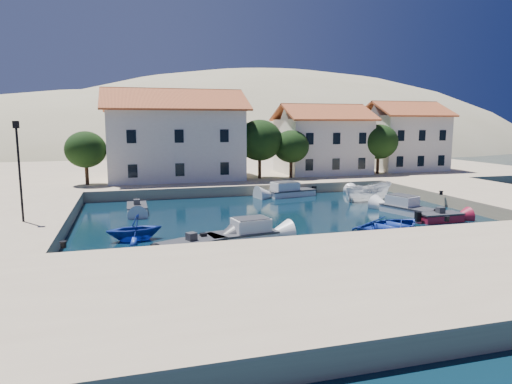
% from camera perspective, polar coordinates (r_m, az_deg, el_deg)
% --- Properties ---
extents(ground, '(400.00, 400.00, 0.00)m').
position_cam_1_polar(ground, '(26.33, 9.84, -7.15)').
color(ground, black).
rests_on(ground, ground).
extents(quay_south, '(52.00, 12.00, 1.00)m').
position_cam_1_polar(quay_south, '(21.19, 16.99, -9.92)').
color(quay_south, tan).
rests_on(quay_south, ground).
extents(quay_east, '(11.00, 20.00, 1.00)m').
position_cam_1_polar(quay_east, '(46.01, 27.81, -0.61)').
color(quay_east, tan).
rests_on(quay_east, ground).
extents(quay_west, '(8.00, 20.00, 1.00)m').
position_cam_1_polar(quay_west, '(34.38, -28.82, -3.52)').
color(quay_west, tan).
rests_on(quay_west, ground).
extents(quay_north, '(80.00, 36.00, 1.00)m').
position_cam_1_polar(quay_north, '(62.54, -3.64, 2.58)').
color(quay_north, tan).
rests_on(quay_north, ground).
extents(hills, '(254.00, 176.00, 99.00)m').
position_cam_1_polar(hills, '(152.89, -3.51, -2.86)').
color(hills, tan).
rests_on(hills, ground).
extents(building_left, '(14.70, 9.45, 9.70)m').
position_cam_1_polar(building_left, '(51.06, -10.16, 7.21)').
color(building_left, silver).
rests_on(building_left, quay_north).
extents(building_mid, '(10.50, 8.40, 8.30)m').
position_cam_1_polar(building_mid, '(56.74, 8.27, 6.66)').
color(building_mid, silver).
rests_on(building_mid, quay_north).
extents(building_right, '(9.45, 8.40, 8.80)m').
position_cam_1_polar(building_right, '(63.41, 17.93, 6.77)').
color(building_right, silver).
rests_on(building_right, quay_north).
extents(trees, '(37.30, 5.30, 6.45)m').
position_cam_1_polar(trees, '(50.76, 2.12, 6.09)').
color(trees, '#382314').
rests_on(trees, quay_north).
extents(lamppost, '(0.35, 0.25, 6.22)m').
position_cam_1_polar(lamppost, '(31.54, -27.53, 3.39)').
color(lamppost, black).
rests_on(lamppost, quay_west).
extents(bollards, '(29.36, 9.56, 0.30)m').
position_cam_1_polar(bollards, '(30.65, 11.50, -2.74)').
color(bollards, black).
rests_on(bollards, ground).
extents(motorboat_grey_sw, '(4.25, 3.22, 1.25)m').
position_cam_1_polar(motorboat_grey_sw, '(25.92, -8.05, -6.69)').
color(motorboat_grey_sw, '#333438').
rests_on(motorboat_grey_sw, ground).
extents(cabin_cruiser_south, '(4.40, 2.40, 1.60)m').
position_cam_1_polar(cabin_cruiser_south, '(27.50, -1.73, -5.31)').
color(cabin_cruiser_south, white).
rests_on(cabin_cruiser_south, ground).
extents(rowboat_south, '(6.40, 5.58, 1.11)m').
position_cam_1_polar(rowboat_south, '(31.34, 16.59, -4.83)').
color(rowboat_south, navy).
rests_on(rowboat_south, ground).
extents(motorboat_red_se, '(3.20, 1.44, 1.25)m').
position_cam_1_polar(motorboat_red_se, '(35.82, 22.01, -2.95)').
color(motorboat_red_se, maroon).
rests_on(motorboat_red_se, ground).
extents(cabin_cruiser_east, '(3.06, 4.70, 1.60)m').
position_cam_1_polar(cabin_cruiser_east, '(37.73, 18.49, -1.92)').
color(cabin_cruiser_east, white).
rests_on(cabin_cruiser_east, ground).
extents(boat_east, '(4.98, 2.27, 1.87)m').
position_cam_1_polar(boat_east, '(43.13, 13.85, -1.08)').
color(boat_east, white).
rests_on(boat_east, ground).
extents(motorboat_white_ne, '(1.88, 3.48, 1.25)m').
position_cam_1_polar(motorboat_white_ne, '(45.37, 12.93, -0.20)').
color(motorboat_white_ne, white).
rests_on(motorboat_white_ne, ground).
extents(rowboat_west, '(3.69, 3.31, 1.74)m').
position_cam_1_polar(rowboat_west, '(29.04, -14.91, -5.82)').
color(rowboat_west, navy).
rests_on(rowboat_west, ground).
extents(motorboat_white_west, '(1.56, 3.49, 1.25)m').
position_cam_1_polar(motorboat_white_west, '(37.74, -14.65, -2.03)').
color(motorboat_white_west, white).
rests_on(motorboat_white_west, ground).
extents(cabin_cruiser_north, '(5.02, 2.88, 1.60)m').
position_cam_1_polar(cabin_cruiser_north, '(44.78, 4.35, 0.11)').
color(cabin_cruiser_north, white).
rests_on(cabin_cruiser_north, ground).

